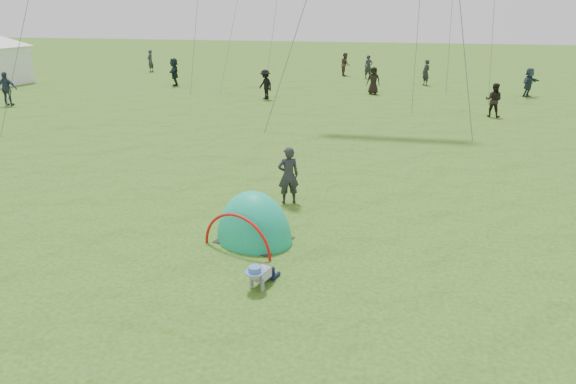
# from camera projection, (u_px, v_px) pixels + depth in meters

# --- Properties ---
(ground) EXTENTS (140.00, 140.00, 0.00)m
(ground) POSITION_uv_depth(u_px,v_px,m) (273.00, 293.00, 9.44)
(ground) COLOR #1F5B0C
(crawling_toddler) EXTENTS (0.64, 0.77, 0.51)m
(crawling_toddler) POSITION_uv_depth(u_px,v_px,m) (260.00, 274.00, 9.59)
(crawling_toddler) COLOR black
(crawling_toddler) RESTS_ON ground
(popup_tent) EXTENTS (2.16, 1.96, 2.30)m
(popup_tent) POSITION_uv_depth(u_px,v_px,m) (254.00, 240.00, 11.57)
(popup_tent) COLOR #099967
(popup_tent) RESTS_ON ground
(standing_adult) EXTENTS (0.66, 0.56, 1.55)m
(standing_adult) POSITION_uv_depth(u_px,v_px,m) (288.00, 175.00, 13.50)
(standing_adult) COLOR #26252A
(standing_adult) RESTS_ON ground
(crowd_person_0) EXTENTS (0.47, 0.66, 1.71)m
(crowd_person_0) POSITION_uv_depth(u_px,v_px,m) (150.00, 61.00, 40.75)
(crowd_person_0) COLOR #2D2E34
(crowd_person_0) RESTS_ON ground
(crowd_person_1) EXTENTS (0.92, 0.82, 1.59)m
(crowd_person_1) POSITION_uv_depth(u_px,v_px,m) (494.00, 100.00, 24.18)
(crowd_person_1) COLOR black
(crowd_person_1) RESTS_ON ground
(crowd_person_5) EXTENTS (1.35, 1.49, 1.65)m
(crowd_person_5) POSITION_uv_depth(u_px,v_px,m) (529.00, 82.00, 29.51)
(crowd_person_5) COLOR #283744
(crowd_person_5) RESTS_ON ground
(crowd_person_6) EXTENTS (0.71, 0.58, 1.66)m
(crowd_person_6) POSITION_uv_depth(u_px,v_px,m) (368.00, 67.00, 36.90)
(crowd_person_6) COLOR #25242A
(crowd_person_6) RESTS_ON ground
(crowd_person_7) EXTENTS (0.85, 0.97, 1.69)m
(crowd_person_7) POSITION_uv_depth(u_px,v_px,m) (345.00, 64.00, 38.45)
(crowd_person_7) COLOR #432E29
(crowd_person_7) RESTS_ON ground
(crowd_person_8) EXTENTS (1.10, 0.65, 1.76)m
(crowd_person_8) POSITION_uv_depth(u_px,v_px,m) (7.00, 89.00, 26.82)
(crowd_person_8) COLOR #273745
(crowd_person_8) RESTS_ON ground
(crowd_person_9) EXTENTS (1.20, 1.15, 1.64)m
(crowd_person_9) POSITION_uv_depth(u_px,v_px,m) (265.00, 85.00, 28.76)
(crowd_person_9) COLOR black
(crowd_person_9) RESTS_ON ground
(crowd_person_10) EXTENTS (0.82, 0.57, 1.60)m
(crowd_person_10) POSITION_uv_depth(u_px,v_px,m) (373.00, 81.00, 30.42)
(crowd_person_10) COLOR black
(crowd_person_10) RESTS_ON ground
(crowd_person_11) EXTENTS (1.04, 1.73, 1.78)m
(crowd_person_11) POSITION_uv_depth(u_px,v_px,m) (174.00, 72.00, 33.63)
(crowd_person_11) COLOR black
(crowd_person_11) RESTS_ON ground
(crowd_person_12) EXTENTS (0.68, 0.72, 1.66)m
(crowd_person_12) POSITION_uv_depth(u_px,v_px,m) (426.00, 73.00, 33.76)
(crowd_person_12) COLOR black
(crowd_person_12) RESTS_ON ground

